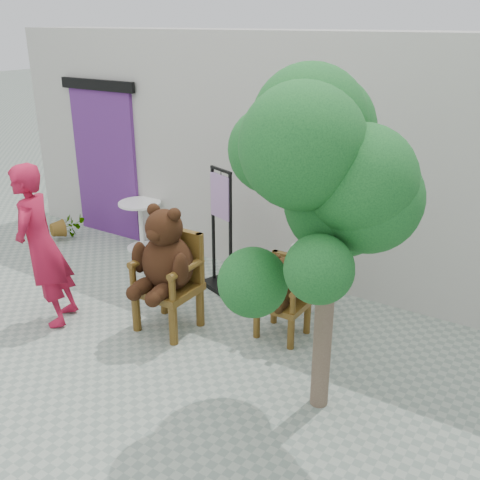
{
  "coord_description": "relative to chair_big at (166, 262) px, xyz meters",
  "views": [
    {
      "loc": [
        3.16,
        -3.22,
        3.12
      ],
      "look_at": [
        0.17,
        1.39,
        0.95
      ],
      "focal_mm": 42.0,
      "sensor_mm": 36.0,
      "label": 1
    }
  ],
  "objects": [
    {
      "name": "ground_plane",
      "position": [
        0.38,
        -0.83,
        -0.77
      ],
      "size": [
        60.0,
        60.0,
        0.0
      ],
      "primitive_type": "plane",
      "color": "gray",
      "rests_on": "ground"
    },
    {
      "name": "back_wall",
      "position": [
        0.38,
        2.27,
        0.73
      ],
      "size": [
        9.0,
        1.0,
        3.0
      ],
      "primitive_type": "cube",
      "color": "#B3B1A7",
      "rests_on": "ground"
    },
    {
      "name": "doorway",
      "position": [
        -2.62,
        1.75,
        0.39
      ],
      "size": [
        1.4,
        0.11,
        2.33
      ],
      "color": "#54246D",
      "rests_on": "ground"
    },
    {
      "name": "chair_big",
      "position": [
        0.0,
        0.0,
        0.0
      ],
      "size": [
        0.68,
        0.73,
        1.38
      ],
      "color": "#4C3310",
      "rests_on": "ground"
    },
    {
      "name": "chair_small",
      "position": [
        1.1,
        0.54,
        -0.24
      ],
      "size": [
        0.49,
        0.49,
        0.91
      ],
      "color": "#4C3310",
      "rests_on": "ground"
    },
    {
      "name": "person",
      "position": [
        -1.2,
        -0.6,
        0.11
      ],
      "size": [
        0.68,
        0.77,
        1.76
      ],
      "primitive_type": "imported",
      "rotation": [
        0.0,
        0.0,
        -1.08
      ],
      "color": "#A71433",
      "rests_on": "ground"
    },
    {
      "name": "cafe_table",
      "position": [
        -1.77,
        1.52,
        -0.33
      ],
      "size": [
        0.6,
        0.6,
        0.7
      ],
      "rotation": [
        0.0,
        0.0,
        0.06
      ],
      "color": "white",
      "rests_on": "ground"
    },
    {
      "name": "display_stand",
      "position": [
        -0.08,
        1.11,
        -0.19
      ],
      "size": [
        0.54,
        0.48,
        1.51
      ],
      "rotation": [
        0.0,
        0.0,
        -0.35
      ],
      "color": "black",
      "rests_on": "ground"
    },
    {
      "name": "stool_bucket",
      "position": [
        1.06,
        1.07,
        -0.13
      ],
      "size": [
        0.32,
        0.32,
        1.45
      ],
      "rotation": [
        0.0,
        0.0,
        -0.11
      ],
      "color": "white",
      "rests_on": "ground"
    },
    {
      "name": "tree",
      "position": [
        1.87,
        -0.36,
        1.34
      ],
      "size": [
        1.54,
        1.75,
        2.86
      ],
      "rotation": [
        0.0,
        0.0,
        -0.36
      ],
      "color": "brown",
      "rests_on": "ground"
    },
    {
      "name": "potted_plant",
      "position": [
        -2.96,
        1.17,
        -0.54
      ],
      "size": [
        0.53,
        0.5,
        0.46
      ],
      "primitive_type": "imported",
      "rotation": [
        0.0,
        0.0,
        -0.41
      ],
      "color": "#11401C",
      "rests_on": "ground"
    }
  ]
}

